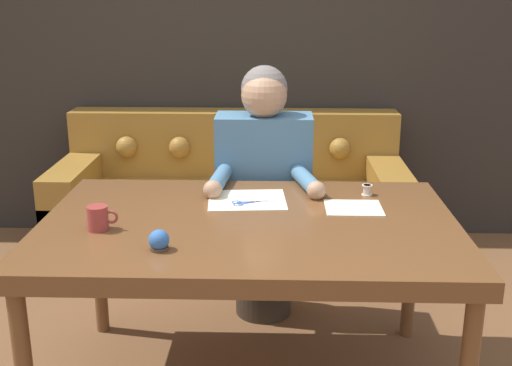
% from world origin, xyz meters
% --- Properties ---
extents(wall_back, '(8.00, 0.06, 2.60)m').
position_xyz_m(wall_back, '(0.00, 1.85, 1.30)').
color(wall_back, '#2D2823').
rests_on(wall_back, ground_plane).
extents(dining_table, '(1.57, 1.03, 0.74)m').
position_xyz_m(dining_table, '(0.08, 0.03, 0.68)').
color(dining_table, brown).
rests_on(dining_table, ground_plane).
extents(couch, '(2.04, 0.85, 0.85)m').
position_xyz_m(couch, '(-0.09, 1.43, 0.30)').
color(couch, olive).
rests_on(couch, ground_plane).
extents(person, '(0.51, 0.58, 1.25)m').
position_xyz_m(person, '(0.12, 0.68, 0.65)').
color(person, '#33281E').
rests_on(person, ground_plane).
extents(pattern_paper_main, '(0.34, 0.29, 0.00)m').
position_xyz_m(pattern_paper_main, '(0.06, 0.26, 0.74)').
color(pattern_paper_main, beige).
rests_on(pattern_paper_main, dining_table).
extents(pattern_paper_offcut, '(0.23, 0.19, 0.00)m').
position_xyz_m(pattern_paper_offcut, '(0.49, 0.17, 0.74)').
color(pattern_paper_offcut, beige).
rests_on(pattern_paper_offcut, dining_table).
extents(scissors, '(0.21, 0.11, 0.01)m').
position_xyz_m(scissors, '(0.07, 0.22, 0.74)').
color(scissors, silver).
rests_on(scissors, dining_table).
extents(mug, '(0.11, 0.08, 0.09)m').
position_xyz_m(mug, '(-0.46, -0.09, 0.79)').
color(mug, '#9E3833').
rests_on(mug, dining_table).
extents(thread_spool, '(0.04, 0.04, 0.05)m').
position_xyz_m(thread_spool, '(0.57, 0.35, 0.76)').
color(thread_spool, beige).
rests_on(thread_spool, dining_table).
extents(pin_cushion, '(0.07, 0.07, 0.07)m').
position_xyz_m(pin_cushion, '(-0.21, -0.27, 0.77)').
color(pin_cushion, '#4C3828').
rests_on(pin_cushion, dining_table).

